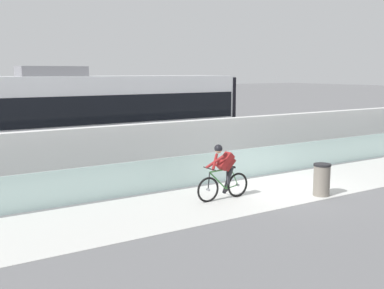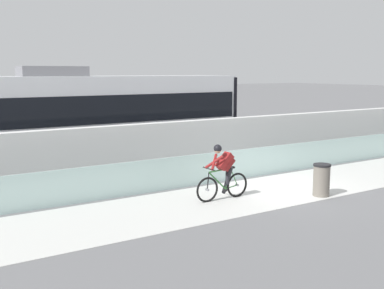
% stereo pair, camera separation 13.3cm
% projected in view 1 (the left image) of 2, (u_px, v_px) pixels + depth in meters
% --- Properties ---
extents(ground_plane, '(200.00, 200.00, 0.00)m').
position_uv_depth(ground_plane, '(284.00, 188.00, 14.88)').
color(ground_plane, slate).
extents(bike_path_deck, '(32.00, 3.20, 0.01)m').
position_uv_depth(bike_path_deck, '(284.00, 188.00, 14.88)').
color(bike_path_deck, silver).
rests_on(bike_path_deck, ground).
extents(glass_parapet, '(32.00, 0.05, 1.01)m').
position_uv_depth(glass_parapet, '(246.00, 163.00, 16.34)').
color(glass_parapet, silver).
rests_on(glass_parapet, ground).
extents(concrete_barrier_wall, '(32.00, 0.36, 1.88)m').
position_uv_depth(concrete_barrier_wall, '(216.00, 144.00, 17.76)').
color(concrete_barrier_wall, silver).
rests_on(concrete_barrier_wall, ground).
extents(tram_rail_near, '(32.00, 0.08, 0.01)m').
position_uv_depth(tram_rail_near, '(181.00, 159.00, 19.96)').
color(tram_rail_near, '#595654').
rests_on(tram_rail_near, ground).
extents(tram_rail_far, '(32.00, 0.08, 0.01)m').
position_uv_depth(tram_rail_far, '(164.00, 154.00, 21.15)').
color(tram_rail_far, '#595654').
rests_on(tram_rail_far, ground).
extents(tram, '(11.06, 2.54, 3.81)m').
position_uv_depth(tram, '(104.00, 116.00, 18.60)').
color(tram, silver).
rests_on(tram, ground).
extents(cyclist_on_bike, '(1.77, 0.58, 1.61)m').
position_uv_depth(cyclist_on_bike, '(224.00, 173.00, 13.48)').
color(cyclist_on_bike, black).
rests_on(cyclist_on_bike, ground).
extents(trash_bin, '(0.51, 0.51, 0.96)m').
position_uv_depth(trash_bin, '(322.00, 180.00, 13.93)').
color(trash_bin, slate).
rests_on(trash_bin, ground).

